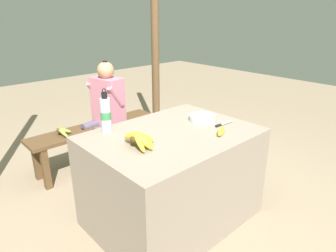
% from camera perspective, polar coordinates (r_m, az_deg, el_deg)
% --- Properties ---
extents(ground_plane, '(12.00, 12.00, 0.00)m').
position_cam_1_polar(ground_plane, '(2.62, 0.72, -16.92)').
color(ground_plane, gray).
extents(market_counter, '(1.24, 0.91, 0.76)m').
position_cam_1_polar(market_counter, '(2.40, 0.76, -9.74)').
color(market_counter, gray).
rests_on(market_counter, ground_plane).
extents(banana_bunch_ripe, '(0.19, 0.29, 0.14)m').
position_cam_1_polar(banana_bunch_ripe, '(1.99, -5.61, -2.22)').
color(banana_bunch_ripe, '#4C381E').
rests_on(banana_bunch_ripe, market_counter).
extents(serving_bowl, '(0.22, 0.22, 0.05)m').
position_cam_1_polar(serving_bowl, '(2.50, 6.56, 1.64)').
color(serving_bowl, silver).
rests_on(serving_bowl, market_counter).
extents(water_bottle, '(0.08, 0.08, 0.33)m').
position_cam_1_polar(water_bottle, '(2.25, -11.77, 2.15)').
color(water_bottle, silver).
rests_on(water_bottle, market_counter).
extents(loose_banana_front, '(0.18, 0.13, 0.04)m').
position_cam_1_polar(loose_banana_front, '(2.25, 10.08, -0.93)').
color(loose_banana_front, yellow).
rests_on(loose_banana_front, market_counter).
extents(knife, '(0.19, 0.03, 0.02)m').
position_cam_1_polar(knife, '(2.41, 10.16, 0.32)').
color(knife, '#BCBCC1').
rests_on(knife, market_counter).
extents(wooden_bench, '(1.44, 0.32, 0.45)m').
position_cam_1_polar(wooden_bench, '(3.35, -13.55, -1.27)').
color(wooden_bench, brown).
rests_on(wooden_bench, ground_plane).
extents(seated_vendor, '(0.44, 0.42, 1.14)m').
position_cam_1_polar(seated_vendor, '(3.27, -11.94, 3.67)').
color(seated_vendor, '#564C60').
rests_on(seated_vendor, ground_plane).
extents(banana_bunch_green, '(0.14, 0.27, 0.11)m').
position_cam_1_polar(banana_bunch_green, '(3.16, -19.63, -0.75)').
color(banana_bunch_green, '#4C381E').
rests_on(banana_bunch_green, wooden_bench).
extents(support_post_far, '(0.10, 0.10, 2.43)m').
position_cam_1_polar(support_post_far, '(3.96, -2.46, 15.25)').
color(support_post_far, brown).
rests_on(support_post_far, ground_plane).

